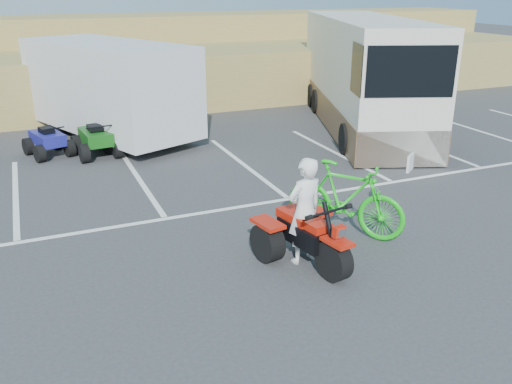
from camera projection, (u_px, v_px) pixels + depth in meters
name	position (u px, v px, depth m)	size (l,w,h in m)	color
ground	(203.00, 275.00, 8.56)	(100.00, 100.00, 0.00)	#353537
parking_stripes	(185.00, 186.00, 12.37)	(28.00, 5.16, 0.01)	white
grass_embankment	(81.00, 63.00, 21.36)	(40.00, 8.50, 3.10)	olive
red_trike_atv	(309.00, 264.00, 8.91)	(1.30, 1.74, 1.13)	#BA1B0A
rider	(305.00, 211.00, 8.71)	(0.65, 0.43, 1.79)	white
green_dirt_bike	(345.00, 198.00, 9.81)	(0.64, 2.26, 1.36)	#14BF19
cargo_trailer	(109.00, 87.00, 15.86)	(4.50, 6.42, 2.78)	silver
rv_motorhome	(362.00, 81.00, 17.30)	(5.41, 9.50, 3.33)	silver
quad_atv_blue	(50.00, 155.00, 14.60)	(0.99, 1.32, 0.86)	navy
quad_atv_green	(98.00, 156.00, 14.59)	(1.07, 1.44, 0.94)	#124F12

